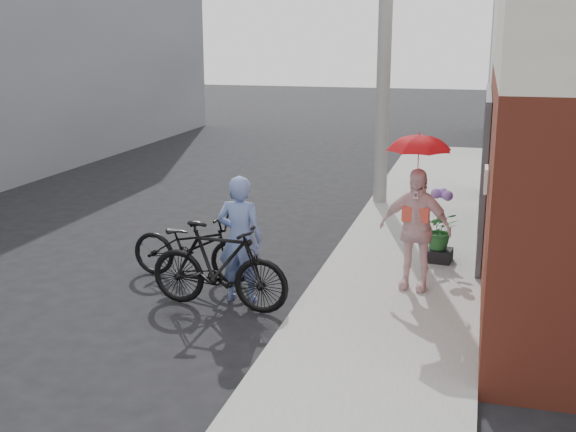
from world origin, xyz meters
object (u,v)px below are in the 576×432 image
at_px(kimono_woman, 415,229).
at_px(planter, 439,255).
at_px(bike_left, 192,246).
at_px(utility_pole, 385,35).
at_px(bike_right, 219,266).
at_px(officer, 240,239).

bearing_deg(kimono_woman, planter, 86.08).
xyz_separation_m(bike_left, kimono_woman, (3.22, 0.13, 0.45)).
xyz_separation_m(utility_pole, bike_left, (-2.03, -5.28, -2.99)).
relative_size(bike_right, kimono_woman, 1.15).
relative_size(officer, bike_left, 0.90).
relative_size(officer, bike_right, 0.89).
bearing_deg(officer, bike_left, -34.11).
bearing_deg(bike_right, utility_pole, -7.06).
distance_m(utility_pole, kimono_woman, 5.86).
bearing_deg(planter, bike_left, -157.81).
bearing_deg(bike_left, planter, -63.60).
height_order(utility_pole, officer, utility_pole).
distance_m(officer, bike_right, 0.48).
bearing_deg(kimono_woman, bike_left, -169.45).
distance_m(bike_left, planter, 3.79).
height_order(utility_pole, bike_right, utility_pole).
xyz_separation_m(officer, bike_left, (-0.97, 0.66, -0.36)).
bearing_deg(officer, kimono_woman, -160.41).
bearing_deg(planter, officer, -140.35).
relative_size(utility_pole, kimono_woman, 4.17).
relative_size(officer, kimono_woman, 1.03).
bearing_deg(utility_pole, officer, -100.09).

